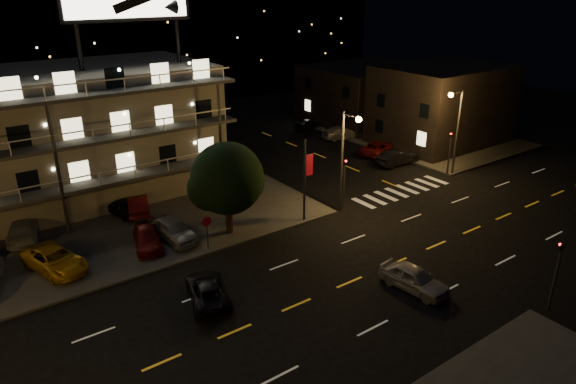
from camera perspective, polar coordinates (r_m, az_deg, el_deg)
ground at (r=30.45m, az=4.02°, el=-11.16°), size 140.00×140.00×0.00m
curb_ne at (r=63.17m, az=13.48°, el=6.36°), size 16.00×24.00×0.15m
motel at (r=45.14m, az=-26.39°, el=5.30°), size 28.00×13.80×18.10m
side_bldg_front at (r=59.74m, az=16.74°, el=9.28°), size 14.06×10.00×8.50m
side_bldg_back at (r=67.67m, az=8.59°, el=10.75°), size 14.06×12.00×7.00m
streetlight_nc at (r=38.84m, az=6.40°, el=4.47°), size 0.44×1.92×8.00m
streetlight_ne at (r=48.97m, az=18.16°, el=7.24°), size 1.92×0.44×8.00m
signal_nw at (r=40.34m, az=6.25°, el=1.56°), size 0.20×0.27×4.60m
signal_sw at (r=31.17m, az=27.72°, el=-7.60°), size 0.20×0.27×4.60m
signal_ne at (r=49.61m, az=17.55°, el=4.62°), size 0.27×0.20×4.60m
banner_north at (r=37.59m, az=1.95°, el=1.51°), size 0.83×0.16×6.40m
stop_sign at (r=34.44m, az=-8.98°, el=-3.91°), size 0.91×0.11×2.61m
tree at (r=35.54m, az=-6.83°, el=1.26°), size 5.28×5.09×6.65m
lot_car_2 at (r=35.13m, az=-24.50°, el=-6.86°), size 3.63×5.39×1.37m
lot_car_3 at (r=35.99m, az=-15.35°, el=-4.94°), size 2.83×4.61×1.25m
lot_car_4 at (r=36.39m, az=-12.69°, el=-4.11°), size 2.41×4.68×1.52m
lot_car_7 at (r=40.12m, az=-27.34°, el=-3.73°), size 3.06×5.18×1.41m
lot_car_8 at (r=41.26m, az=-17.81°, el=-1.52°), size 2.54×4.37×1.40m
lot_car_9 at (r=41.30m, az=-16.33°, el=-1.32°), size 2.67×4.48×1.40m
side_car_0 at (r=51.73m, az=12.05°, el=3.76°), size 4.58×1.81×1.48m
side_car_1 at (r=54.62m, az=9.90°, el=4.86°), size 5.53×3.98×1.40m
side_car_2 at (r=59.76m, az=6.07°, el=6.58°), size 5.19×3.18×1.41m
side_car_3 at (r=63.40m, az=2.19°, el=7.58°), size 4.22×2.68×1.34m
road_car_east at (r=31.25m, az=13.83°, el=-9.30°), size 2.20×4.42×1.45m
road_car_west at (r=29.91m, az=-8.94°, el=-10.66°), size 3.33×4.93×1.25m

